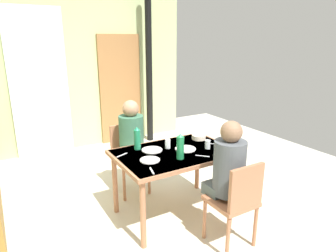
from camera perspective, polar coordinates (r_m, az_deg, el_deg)
The scene contains 22 objects.
ground_plane at distance 3.47m, azimuth -4.19°, elevation -17.33°, with size 7.17×7.17×0.00m, color beige.
wall_back at distance 5.53m, azimuth -17.60°, elevation 10.53°, with size 4.16×0.10×2.88m, color #B0C183.
door_wooden at distance 5.75m, azimuth -9.03°, elevation 6.87°, with size 0.80×0.05×2.00m, color #9B683B.
stove_pipe_column at distance 5.65m, azimuth -3.64°, elevation 11.35°, with size 0.12×0.12×2.88m, color black.
curtain_panel at distance 5.36m, azimuth -23.26°, elevation 7.32°, with size 0.90×0.03×2.42m, color white.
dining_table at distance 3.28m, azimuth 1.34°, elevation -6.17°, with size 1.28×0.85×0.75m.
chair_near_diner at distance 2.91m, azimuth 12.88°, elevation -13.49°, with size 0.40×0.40×0.87m.
chair_far_diner at distance 3.90m, azimuth -7.55°, elevation -5.28°, with size 0.40×0.40×0.87m.
person_near_diner at distance 2.87m, azimuth 11.37°, elevation -7.46°, with size 0.30×0.37×0.77m.
person_far_diner at distance 3.68m, azimuth -6.87°, elevation -1.86°, with size 0.30×0.37×0.77m.
water_bottle_green_near at distance 3.03m, azimuth 2.34°, elevation -3.97°, with size 0.08×0.08×0.27m.
water_bottle_green_far at distance 3.30m, azimuth -5.87°, elevation -2.44°, with size 0.07×0.07×0.26m.
serving_bowl_center at distance 3.66m, azimuth 5.88°, elevation -2.08°, with size 0.17×0.17×0.06m, color beige.
dinner_plate_near_left at distance 3.02m, azimuth -3.44°, elevation -6.47°, with size 0.20×0.20×0.01m, color white.
dinner_plate_near_right at distance 3.28m, azimuth -3.05°, elevation -4.57°, with size 0.22×0.22×0.01m, color white.
dinner_plate_far_center at distance 3.32m, azimuth 3.34°, elevation -4.37°, with size 0.23×0.23×0.01m, color white.
drinking_glass_by_near_diner at distance 3.33m, azimuth -0.05°, elevation -3.39°, with size 0.06×0.06×0.10m, color silver.
drinking_glass_by_far_diner at distance 3.35m, azimuth 7.53°, elevation -3.49°, with size 0.06×0.06×0.10m, color silver.
cutlery_knife_near at distance 3.19m, azimuth -8.76°, elevation -5.48°, with size 0.15×0.02×0.00m, color silver.
cutlery_fork_near at distance 3.15m, azimuth 6.55°, elevation -5.68°, with size 0.15×0.02×0.00m, color silver.
cutlery_knife_far at distance 2.80m, azimuth -3.09°, elevation -8.50°, with size 0.15×0.02×0.00m, color silver.
cutlery_fork_far at distance 3.52m, azimuth 8.22°, elevation -3.34°, with size 0.15×0.02×0.00m, color silver.
Camera 1 is at (-1.26, -2.61, 1.92)m, focal length 32.09 mm.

